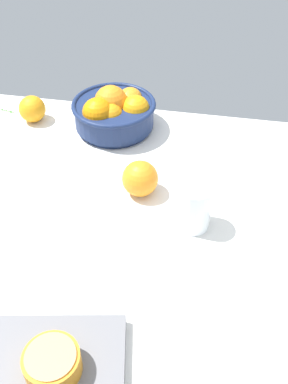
{
  "coord_description": "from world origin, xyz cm",
  "views": [
    {
      "loc": [
        9.88,
        -63.93,
        66.61
      ],
      "look_at": [
        -1.65,
        -1.43,
        8.75
      ],
      "focal_mm": 41.39,
      "sensor_mm": 36.0,
      "label": 1
    }
  ],
  "objects_px": {
    "fruit_bowl": "(115,112)",
    "orange_half_0": "(52,369)",
    "loose_orange_1": "(32,109)",
    "juice_glass": "(194,208)",
    "orange_half_1": "(52,363)",
    "cutting_board": "(41,371)",
    "loose_orange_0": "(140,179)"
  },
  "relations": [
    {
      "from": "fruit_bowl",
      "to": "orange_half_0",
      "type": "bearing_deg",
      "value": -84.5
    },
    {
      "from": "fruit_bowl",
      "to": "loose_orange_1",
      "type": "distance_m",
      "value": 0.23
    },
    {
      "from": "fruit_bowl",
      "to": "juice_glass",
      "type": "bearing_deg",
      "value": -52.63
    },
    {
      "from": "orange_half_1",
      "to": "juice_glass",
      "type": "bearing_deg",
      "value": 64.66
    },
    {
      "from": "orange_half_1",
      "to": "loose_orange_1",
      "type": "bearing_deg",
      "value": 113.42
    },
    {
      "from": "cutting_board",
      "to": "orange_half_0",
      "type": "xyz_separation_m",
      "value": [
        0.02,
        -0.01,
        0.03
      ]
    },
    {
      "from": "fruit_bowl",
      "to": "loose_orange_0",
      "type": "xyz_separation_m",
      "value": [
        0.11,
        -0.24,
        -0.01
      ]
    },
    {
      "from": "cutting_board",
      "to": "loose_orange_0",
      "type": "height_order",
      "value": "loose_orange_0"
    },
    {
      "from": "cutting_board",
      "to": "loose_orange_1",
      "type": "relative_size",
      "value": 3.58
    },
    {
      "from": "orange_half_0",
      "to": "orange_half_1",
      "type": "height_order",
      "value": "orange_half_1"
    },
    {
      "from": "orange_half_0",
      "to": "orange_half_1",
      "type": "distance_m",
      "value": 0.01
    },
    {
      "from": "cutting_board",
      "to": "loose_orange_0",
      "type": "distance_m",
      "value": 0.44
    },
    {
      "from": "orange_half_0",
      "to": "loose_orange_1",
      "type": "bearing_deg",
      "value": 113.3
    },
    {
      "from": "juice_glass",
      "to": "loose_orange_1",
      "type": "distance_m",
      "value": 0.56
    },
    {
      "from": "juice_glass",
      "to": "loose_orange_0",
      "type": "distance_m",
      "value": 0.14
    },
    {
      "from": "orange_half_0",
      "to": "juice_glass",
      "type": "bearing_deg",
      "value": 65.22
    },
    {
      "from": "orange_half_1",
      "to": "loose_orange_0",
      "type": "relative_size",
      "value": 1.07
    },
    {
      "from": "juice_glass",
      "to": "orange_half_0",
      "type": "bearing_deg",
      "value": -114.78
    },
    {
      "from": "juice_glass",
      "to": "orange_half_1",
      "type": "height_order",
      "value": "juice_glass"
    },
    {
      "from": "fruit_bowl",
      "to": "orange_half_1",
      "type": "xyz_separation_m",
      "value": [
        0.06,
        -0.67,
        -0.01
      ]
    },
    {
      "from": "juice_glass",
      "to": "loose_orange_0",
      "type": "height_order",
      "value": "juice_glass"
    },
    {
      "from": "fruit_bowl",
      "to": "loose_orange_0",
      "type": "bearing_deg",
      "value": -64.6
    },
    {
      "from": "fruit_bowl",
      "to": "loose_orange_1",
      "type": "xyz_separation_m",
      "value": [
        -0.23,
        -0.0,
        -0.02
      ]
    },
    {
      "from": "cutting_board",
      "to": "orange_half_1",
      "type": "xyz_separation_m",
      "value": [
        0.02,
        0.0,
        0.03
      ]
    },
    {
      "from": "fruit_bowl",
      "to": "orange_half_0",
      "type": "relative_size",
      "value": 3.35
    },
    {
      "from": "cutting_board",
      "to": "orange_half_1",
      "type": "height_order",
      "value": "orange_half_1"
    },
    {
      "from": "fruit_bowl",
      "to": "orange_half_1",
      "type": "bearing_deg",
      "value": -84.55
    },
    {
      "from": "fruit_bowl",
      "to": "juice_glass",
      "type": "relative_size",
      "value": 2.11
    },
    {
      "from": "juice_glass",
      "to": "orange_half_1",
      "type": "bearing_deg",
      "value": -115.34
    },
    {
      "from": "orange_half_0",
      "to": "loose_orange_0",
      "type": "bearing_deg",
      "value": 84.01
    },
    {
      "from": "orange_half_0",
      "to": "orange_half_1",
      "type": "relative_size",
      "value": 0.76
    },
    {
      "from": "juice_glass",
      "to": "orange_half_0",
      "type": "xyz_separation_m",
      "value": [
        -0.17,
        -0.37,
        -0.01
      ]
    }
  ]
}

